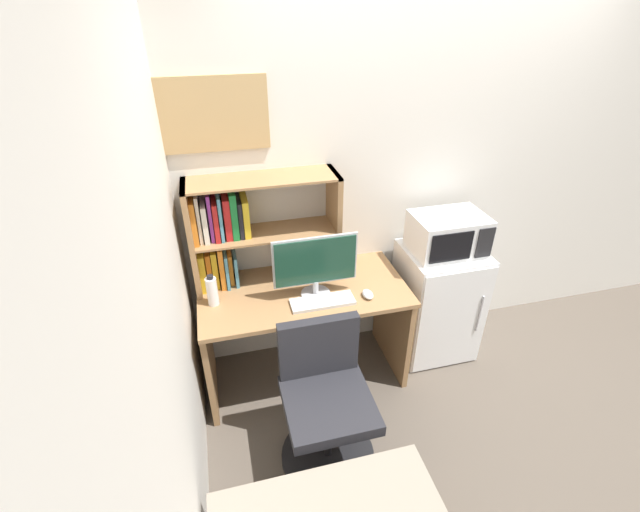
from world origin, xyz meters
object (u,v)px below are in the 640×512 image
hutch_bookshelf (239,230)px  computer_mouse (368,294)px  mini_fridge (437,301)px  water_bottle (212,291)px  wall_corkboard (205,115)px  keyboard (323,302)px  desk_chair (326,406)px  monitor (315,264)px  microwave (448,234)px

hutch_bookshelf → computer_mouse: 0.88m
hutch_bookshelf → mini_fridge: hutch_bookshelf is taller
water_bottle → wall_corkboard: bearing=73.8°
mini_fridge → wall_corkboard: (-1.45, 0.26, 1.35)m
water_bottle → wall_corkboard: (0.09, 0.33, 0.94)m
keyboard → desk_chair: (-0.10, -0.45, -0.38)m
monitor → desk_chair: 0.81m
monitor → microwave: 0.94m
water_bottle → mini_fridge: size_ratio=0.24×
hutch_bookshelf → keyboard: hutch_bookshelf is taller
monitor → mini_fridge: bearing=7.7°
monitor → hutch_bookshelf: bearing=146.0°
keyboard → desk_chair: bearing=-102.4°
keyboard → mini_fridge: bearing=13.5°
hutch_bookshelf → microwave: size_ratio=1.93×
microwave → computer_mouse: bearing=-160.0°
computer_mouse → water_bottle: bearing=170.0°
wall_corkboard → keyboard: bearing=-41.7°
mini_fridge → desk_chair: (-1.01, -0.67, -0.05)m
computer_mouse → desk_chair: bearing=-130.8°
water_bottle → mini_fridge: 1.60m
water_bottle → mini_fridge: water_bottle is taller
water_bottle → mini_fridge: bearing=2.4°
monitor → microwave: size_ratio=1.08×
water_bottle → monitor: bearing=-5.8°
water_bottle → desk_chair: size_ratio=0.24×
keyboard → computer_mouse: (0.29, -0.01, 0.01)m
computer_mouse → microwave: (0.63, 0.23, 0.22)m
hutch_bookshelf → keyboard: (0.43, -0.37, -0.36)m
hutch_bookshelf → monitor: bearing=-34.0°
monitor → computer_mouse: (0.31, -0.10, -0.21)m
keyboard → mini_fridge: mini_fridge is taller
keyboard → microwave: microwave is taller
hutch_bookshelf → monitor: size_ratio=1.77×
water_bottle → microwave: microwave is taller
microwave → desk_chair: microwave is taller
mini_fridge → monitor: bearing=-172.3°
keyboard → desk_chair: size_ratio=0.45×
monitor → wall_corkboard: wall_corkboard is taller
keyboard → wall_corkboard: (-0.54, 0.48, 1.02)m
keyboard → water_bottle: size_ratio=1.90×
wall_corkboard → hutch_bookshelf: bearing=-45.5°
mini_fridge → hutch_bookshelf: bearing=173.7°
keyboard → water_bottle: water_bottle is taller
computer_mouse → desk_chair: (-0.38, -0.45, -0.38)m
mini_fridge → microwave: bearing=89.8°
keyboard → microwave: size_ratio=0.82×
mini_fridge → desk_chair: desk_chair is taller
computer_mouse → microwave: microwave is taller
microwave → hutch_bookshelf: bearing=173.8°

